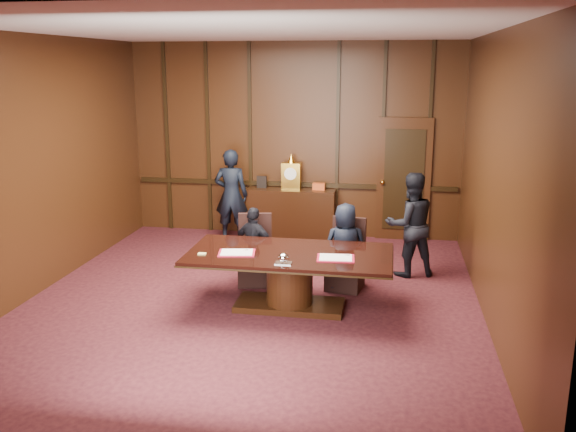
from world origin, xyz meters
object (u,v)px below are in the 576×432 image
object	(u,v)px
sideboard	(291,211)
signatory_left	(254,246)
conference_table	(290,271)
witness_right	(410,225)
witness_left	(231,195)
signatory_right	(345,247)

from	to	relation	value
sideboard	signatory_left	bearing A→B (deg)	-92.64
conference_table	witness_right	xyz separation A→B (m)	(1.55, 1.59, 0.27)
signatory_left	witness_left	bearing A→B (deg)	-48.64
sideboard	signatory_right	world-z (taller)	sideboard
sideboard	signatory_right	distance (m)	2.81
witness_right	sideboard	bearing A→B (deg)	-59.59
conference_table	signatory_left	bearing A→B (deg)	129.09
signatory_right	signatory_left	bearing A→B (deg)	-10.56
sideboard	conference_table	distance (m)	3.39
sideboard	signatory_left	world-z (taller)	sideboard
signatory_right	witness_left	xyz separation A→B (m)	(-2.22, 2.22, 0.20)
witness_left	signatory_left	bearing A→B (deg)	110.12
sideboard	conference_table	bearing A→B (deg)	-80.96
witness_left	signatory_right	bearing A→B (deg)	132.60
signatory_left	conference_table	bearing A→B (deg)	147.92
sideboard	witness_left	size ratio (longest dim) A/B	0.97
witness_left	sideboard	bearing A→B (deg)	-164.96
witness_left	witness_right	world-z (taller)	witness_left
signatory_right	witness_right	bearing A→B (deg)	-149.28
sideboard	witness_right	world-z (taller)	witness_right
conference_table	witness_left	size ratio (longest dim) A/B	1.59
conference_table	signatory_right	distance (m)	1.04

